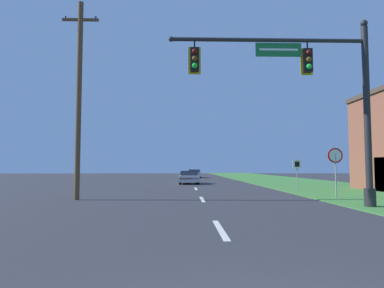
{
  "coord_description": "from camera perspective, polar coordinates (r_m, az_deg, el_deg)",
  "views": [
    {
      "loc": [
        -0.97,
        -2.77,
        1.6
      ],
      "look_at": [
        0.0,
        32.19,
        3.93
      ],
      "focal_mm": 32.0,
      "sensor_mm": 36.0,
      "label": 1
    }
  ],
  "objects": [
    {
      "name": "grass_verge_right",
      "position": [
        34.75,
        17.79,
        -6.23
      ],
      "size": [
        10.0,
        110.0,
        0.04
      ],
      "color": "#428438",
      "rests_on": "ground"
    },
    {
      "name": "road_center_line",
      "position": [
        24.84,
        0.65,
        -7.48
      ],
      "size": [
        0.16,
        34.8,
        0.01
      ],
      "color": "silver",
      "rests_on": "ground"
    },
    {
      "name": "signal_mast",
      "position": [
        14.68,
        20.42,
        7.86
      ],
      "size": [
        8.16,
        0.47,
        7.52
      ],
      "color": "#232326",
      "rests_on": "grass_verge_right"
    },
    {
      "name": "car_ahead",
      "position": [
        32.26,
        -0.5,
        -5.57
      ],
      "size": [
        1.84,
        4.28,
        1.19
      ],
      "color": "black",
      "rests_on": "ground"
    },
    {
      "name": "far_car",
      "position": [
        49.56,
        0.38,
        -4.96
      ],
      "size": [
        1.82,
        4.3,
        1.19
      ],
      "color": "black",
      "rests_on": "ground"
    },
    {
      "name": "stop_sign",
      "position": [
        18.66,
        22.79,
        -2.69
      ],
      "size": [
        0.76,
        0.07,
        2.5
      ],
      "color": "gray",
      "rests_on": "grass_verge_right"
    },
    {
      "name": "route_sign_post",
      "position": [
        23.66,
        17.12,
        -3.81
      ],
      "size": [
        0.55,
        0.06,
        2.03
      ],
      "color": "gray",
      "rests_on": "grass_verge_right"
    },
    {
      "name": "utility_pole_near",
      "position": [
        17.87,
        -18.34,
        7.61
      ],
      "size": [
        1.8,
        0.26,
        9.83
      ],
      "color": "brown",
      "rests_on": "ground"
    }
  ]
}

